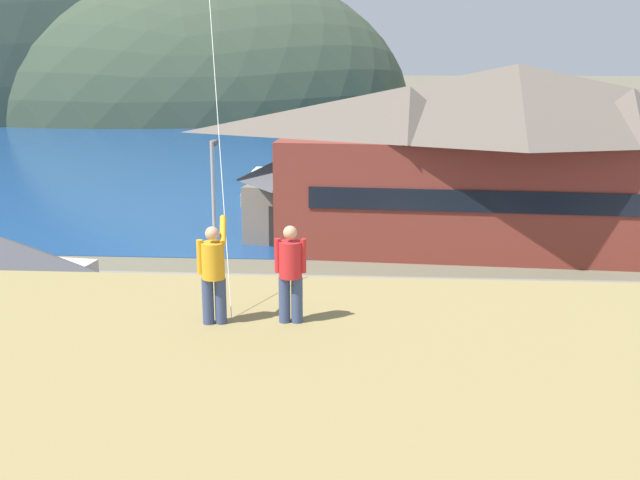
{
  "coord_description": "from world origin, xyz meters",
  "views": [
    {
      "loc": [
        1.59,
        -21.16,
        10.7
      ],
      "look_at": [
        -0.48,
        9.0,
        3.3
      ],
      "focal_mm": 44.13,
      "sensor_mm": 36.0,
      "label": 1
    }
  ],
  "objects": [
    {
      "name": "ground_plane",
      "position": [
        0.0,
        0.0,
        0.0
      ],
      "size": [
        600.0,
        600.0,
        0.0
      ],
      "primitive_type": "plane",
      "color": "#66604C"
    },
    {
      "name": "parking_lot_pad",
      "position": [
        0.0,
        5.0,
        0.05
      ],
      "size": [
        40.0,
        20.0,
        0.1
      ],
      "primitive_type": "cube",
      "color": "gray",
      "rests_on": "ground"
    },
    {
      "name": "bay_water",
      "position": [
        0.0,
        60.0,
        0.01
      ],
      "size": [
        360.0,
        84.0,
        0.03
      ],
      "primitive_type": "cube",
      "color": "navy",
      "rests_on": "ground"
    },
    {
      "name": "far_hill_east_peak",
      "position": [
        -36.67,
        118.19,
        0.0
      ],
      "size": [
        88.61,
        69.9,
        54.27
      ],
      "primitive_type": "ellipsoid",
      "color": "#3D4C38",
      "rests_on": "ground"
    },
    {
      "name": "harbor_lodge",
      "position": [
        9.06,
        21.49,
        5.25
      ],
      "size": [
        26.71,
        11.11,
        9.9
      ],
      "color": "brown",
      "rests_on": "ground"
    },
    {
      "name": "storage_shed_waterside",
      "position": [
        -3.19,
        22.9,
        2.53
      ],
      "size": [
        5.32,
        5.7,
        4.87
      ],
      "color": "#756B5B",
      "rests_on": "ground"
    },
    {
      "name": "wharf_dock",
      "position": [
        -2.43,
        34.71,
        0.35
      ],
      "size": [
        3.2,
        15.75,
        0.7
      ],
      "color": "#70604C",
      "rests_on": "ground"
    },
    {
      "name": "moored_boat_wharfside",
      "position": [
        -5.77,
        34.54,
        0.72
      ],
      "size": [
        2.59,
        6.42,
        2.16
      ],
      "color": "navy",
      "rests_on": "ground"
    },
    {
      "name": "moored_boat_outer_mooring",
      "position": [
        0.97,
        30.26,
        0.72
      ],
      "size": [
        2.69,
        6.88,
        2.16
      ],
      "color": "silver",
      "rests_on": "ground"
    },
    {
      "name": "moored_boat_inner_slip",
      "position": [
        -6.14,
        35.44,
        0.72
      ],
      "size": [
        2.77,
        8.38,
        2.16
      ],
      "color": "#A8A399",
      "rests_on": "ground"
    },
    {
      "name": "parked_car_back_row_left",
      "position": [
        3.73,
        1.55,
        1.06
      ],
      "size": [
        4.27,
        2.19,
        1.82
      ],
      "color": "#236633",
      "rests_on": "parking_lot_pad"
    },
    {
      "name": "parked_car_back_row_right",
      "position": [
        -1.68,
        7.03,
        1.06
      ],
      "size": [
        4.22,
        2.09,
        1.82
      ],
      "color": "slate",
      "rests_on": "parking_lot_pad"
    },
    {
      "name": "parked_car_front_row_silver",
      "position": [
        5.69,
        6.39,
        1.06
      ],
      "size": [
        4.27,
        2.2,
        1.82
      ],
      "color": "#236633",
      "rests_on": "parking_lot_pad"
    },
    {
      "name": "parked_car_mid_row_far",
      "position": [
        -5.99,
        1.01,
        1.06
      ],
      "size": [
        4.24,
        2.14,
        1.82
      ],
      "color": "#9EA3A8",
      "rests_on": "parking_lot_pad"
    },
    {
      "name": "parked_car_lone_by_shed",
      "position": [
        10.98,
        5.75,
        1.06
      ],
      "size": [
        4.24,
        2.12,
        1.82
      ],
      "color": "navy",
      "rests_on": "parking_lot_pad"
    },
    {
      "name": "parked_car_front_row_red",
      "position": [
        -1.08,
        1.29,
        1.06
      ],
      "size": [
        4.22,
        2.1,
        1.82
      ],
      "color": "red",
      "rests_on": "parking_lot_pad"
    },
    {
      "name": "parking_light_pole",
      "position": [
        -5.01,
        10.56,
        4.09
      ],
      "size": [
        0.24,
        0.78,
        6.9
      ],
      "color": "#ADADB2",
      "rests_on": "parking_lot_pad"
    },
    {
      "name": "person_kite_flyer",
      "position": [
        -1.14,
        -8.26,
        6.96
      ],
      "size": [
        0.52,
        0.69,
        1.86
      ],
      "color": "#384770",
      "rests_on": "grassy_hill_foreground"
    },
    {
      "name": "person_companion",
      "position": [
        0.18,
        -8.12,
        6.94
      ],
      "size": [
        0.55,
        0.4,
        1.74
      ],
      "color": "#384770",
      "rests_on": "grassy_hill_foreground"
    }
  ]
}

